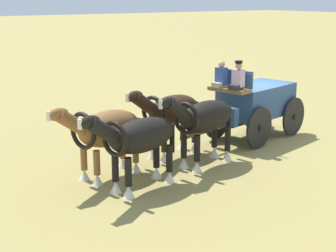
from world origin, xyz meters
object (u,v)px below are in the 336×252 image
object	(u,v)px
show_wagon	(254,102)
draft_horse_rear_off	(171,113)
draft_horse_lead_near	(138,139)
draft_horse_lead_off	(106,131)
draft_horse_rear_near	(204,119)

from	to	relation	value
show_wagon	draft_horse_rear_off	bearing A→B (deg)	2.41
show_wagon	draft_horse_lead_near	distance (m)	6.20
draft_horse_rear_off	draft_horse_lead_off	size ratio (longest dim) A/B	1.00
show_wagon	draft_horse_rear_near	xyz separation A→B (m)	(3.33, 1.42, 0.12)
draft_horse_rear_near	draft_horse_rear_off	size ratio (longest dim) A/B	1.01
draft_horse_rear_near	draft_horse_lead_near	xyz separation A→B (m)	(2.54, 0.58, -0.05)
draft_horse_rear_off	draft_horse_lead_off	distance (m)	2.59
draft_horse_rear_off	draft_horse_lead_near	bearing A→B (deg)	39.28
show_wagon	draft_horse_rear_off	size ratio (longest dim) A/B	1.93
show_wagon	draft_horse_lead_off	xyz separation A→B (m)	(6.14, 0.72, 0.04)
draft_horse_rear_near	draft_horse_lead_off	distance (m)	2.90
draft_horse_lead_near	draft_horse_lead_off	distance (m)	1.30
show_wagon	draft_horse_rear_off	xyz separation A→B (m)	(3.61, 0.15, 0.11)
draft_horse_lead_near	draft_horse_rear_near	bearing A→B (deg)	-167.24
show_wagon	draft_horse_lead_off	bearing A→B (deg)	6.72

